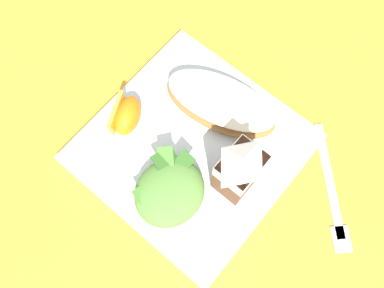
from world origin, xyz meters
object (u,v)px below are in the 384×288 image
Objects in this scene: cheesy_pizza_bread at (221,104)px; milk_carton at (239,170)px; green_salad_pile at (169,191)px; metal_fork at (333,196)px; orange_wedge_front at (126,115)px; white_plate at (192,148)px.

cheesy_pizza_bread is 1.67× the size of milk_carton.
milk_carton is (-0.07, 0.06, 0.04)m from green_salad_pile.
cheesy_pizza_bread reaches higher than metal_fork.
green_salad_pile is at bearing 11.19° from cheesy_pizza_bread.
milk_carton is at bearing 141.64° from green_salad_pile.
orange_wedge_front reaches higher than metal_fork.
white_plate is 2.68× the size of green_salad_pile.
white_plate is 0.21m from metal_fork.
white_plate is 0.08m from cheesy_pizza_bread.
green_salad_pile reaches higher than metal_fork.
green_salad_pile is at bearing 69.98° from orange_wedge_front.
milk_carton is 0.18m from orange_wedge_front.
green_salad_pile is 0.13m from orange_wedge_front.
milk_carton reaches higher than orange_wedge_front.
orange_wedge_front is at bearing -72.92° from white_plate.
green_salad_pile is at bearing -49.77° from metal_fork.
white_plate is at bearing 107.08° from orange_wedge_front.
orange_wedge_front is at bearing -81.05° from milk_carton.
metal_fork is at bearing 130.23° from green_salad_pile.
green_salad_pile is at bearing -38.36° from milk_carton.
white_plate is 1.92× the size of metal_fork.
orange_wedge_front is at bearing -110.02° from green_salad_pile.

